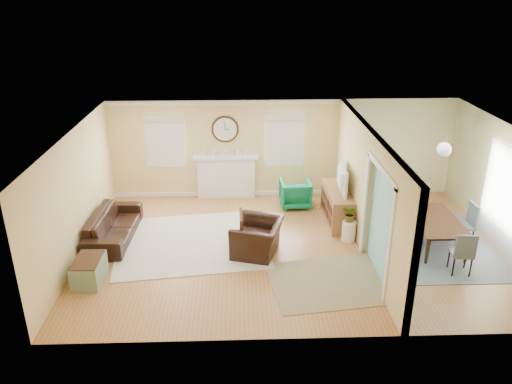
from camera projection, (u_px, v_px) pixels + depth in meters
floor at (293, 248)px, 10.84m from camera, size 9.00×9.00×0.00m
wall_back at (283, 149)px, 13.10m from camera, size 9.00×0.02×2.60m
wall_front at (316, 269)px, 7.57m from camera, size 9.00×0.02×2.60m
wall_left at (76, 196)px, 10.19m from camera, size 0.02×6.00×2.60m
wall_right at (508, 190)px, 10.48m from camera, size 0.02×6.00×2.60m
ceiling at (297, 132)px, 9.83m from camera, size 9.00×6.00×0.02m
partition at (364, 184)px, 10.62m from camera, size 0.17×6.00×2.60m
fireplace at (226, 176)px, 13.21m from camera, size 1.70×0.30×1.17m
wall_clock at (225, 129)px, 12.81m from camera, size 0.70×0.07×0.70m
window_left at (165, 137)px, 12.82m from camera, size 1.05×0.13×1.42m
window_right at (285, 136)px, 12.92m from camera, size 1.05×0.13×1.42m
french_doors at (504, 198)px, 10.56m from camera, size 0.06×1.70×2.20m
pendant at (444, 150)px, 10.09m from camera, size 0.30×0.30×0.55m
rug_cream at (191, 242)px, 11.05m from camera, size 3.57×3.20×0.02m
rug_jute at (328, 282)px, 9.57m from camera, size 2.40×2.06×0.01m
rug_grey at (433, 244)px, 10.96m from camera, size 2.54×3.17×0.01m
sofa at (114, 226)px, 11.12m from camera, size 0.92×2.18×0.63m
eames_chair at (258, 237)px, 10.51m from camera, size 1.24×1.34×0.72m
green_chair at (295, 193)px, 12.75m from camera, size 0.78×0.80×0.70m
trunk at (89, 270)px, 9.53m from camera, size 0.52×0.83×0.48m
credenza at (338, 206)px, 11.90m from camera, size 0.56×1.64×0.80m
tv at (339, 178)px, 11.63m from camera, size 0.23×1.09×0.62m
garden_stool at (349, 231)px, 11.08m from camera, size 0.31×0.31×0.46m
potted_plant at (350, 214)px, 10.91m from camera, size 0.42×0.44×0.37m
dining_table at (435, 232)px, 10.84m from camera, size 1.00×1.78×0.62m
dining_chair_n at (422, 203)px, 11.72m from camera, size 0.45×0.45×0.92m
dining_chair_s at (462, 249)px, 9.71m from camera, size 0.45×0.45×0.91m
dining_chair_w at (406, 225)px, 10.65m from camera, size 0.48×0.48×0.92m
dining_chair_e at (463, 221)px, 10.73m from camera, size 0.44×0.44×0.99m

